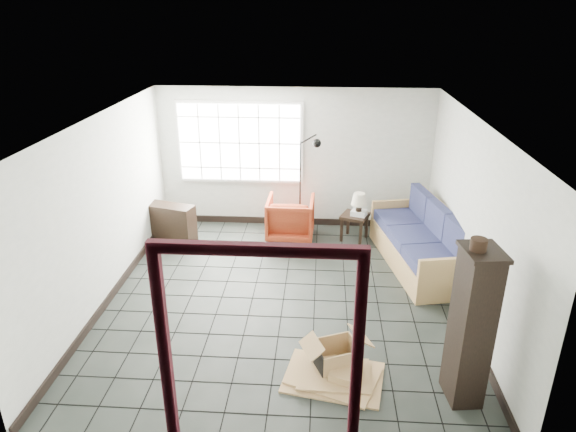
# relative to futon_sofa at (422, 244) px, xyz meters

# --- Properties ---
(ground) EXTENTS (5.50, 5.50, 0.00)m
(ground) POSITION_rel_futon_sofa_xyz_m (-2.15, -1.21, -0.37)
(ground) COLOR black
(ground) RESTS_ON ground
(room_shell) EXTENTS (5.02, 5.52, 2.61)m
(room_shell) POSITION_rel_futon_sofa_xyz_m (-2.15, -1.18, 1.31)
(room_shell) COLOR #B4BAB3
(room_shell) RESTS_ON ground
(window_panel) EXTENTS (2.32, 0.08, 1.52)m
(window_panel) POSITION_rel_futon_sofa_xyz_m (-3.15, 1.49, 1.23)
(window_panel) COLOR silver
(window_panel) RESTS_ON ground
(doorway_trim) EXTENTS (1.80, 0.08, 2.20)m
(doorway_trim) POSITION_rel_futon_sofa_xyz_m (-2.15, -3.91, 1.01)
(doorway_trim) COLOR #350C14
(doorway_trim) RESTS_ON ground
(futon_sofa) EXTENTS (1.33, 2.46, 1.03)m
(futon_sofa) POSITION_rel_futon_sofa_xyz_m (0.00, 0.00, 0.00)
(futon_sofa) COLOR tan
(futon_sofa) RESTS_ON ground
(armchair) EXTENTS (0.84, 0.79, 0.84)m
(armchair) POSITION_rel_futon_sofa_xyz_m (-2.18, 0.90, 0.05)
(armchair) COLOR maroon
(armchair) RESTS_ON ground
(side_table) EXTENTS (0.57, 0.57, 0.48)m
(side_table) POSITION_rel_futon_sofa_xyz_m (-1.03, 0.90, 0.02)
(side_table) COLOR black
(side_table) RESTS_ON ground
(table_lamp) EXTENTS (0.32, 0.32, 0.43)m
(table_lamp) POSITION_rel_futon_sofa_xyz_m (-0.98, 0.84, 0.41)
(table_lamp) COLOR black
(table_lamp) RESTS_ON side_table
(projector) EXTENTS (0.31, 0.28, 0.09)m
(projector) POSITION_rel_futon_sofa_xyz_m (-0.97, 0.87, 0.16)
(projector) COLOR silver
(projector) RESTS_ON side_table
(floor_lamp) EXTENTS (0.56, 0.36, 1.85)m
(floor_lamp) POSITION_rel_futon_sofa_xyz_m (-1.89, 1.19, 0.61)
(floor_lamp) COLOR black
(floor_lamp) RESTS_ON ground
(console_shelf) EXTENTS (0.92, 0.56, 0.67)m
(console_shelf) POSITION_rel_futon_sofa_xyz_m (-4.30, 0.65, -0.04)
(console_shelf) COLOR black
(console_shelf) RESTS_ON ground
(tall_shelf) EXTENTS (0.43, 0.52, 1.78)m
(tall_shelf) POSITION_rel_futon_sofa_xyz_m (-0.07, -3.03, 0.53)
(tall_shelf) COLOR black
(tall_shelf) RESTS_ON ground
(pot) EXTENTS (0.18, 0.18, 0.12)m
(pot) POSITION_rel_futon_sofa_xyz_m (-0.13, -3.04, 1.46)
(pot) COLOR black
(pot) RESTS_ON tall_shelf
(open_box) EXTENTS (0.88, 0.66, 0.45)m
(open_box) POSITION_rel_futon_sofa_xyz_m (-1.42, -2.66, -0.21)
(open_box) COLOR #9E834C
(open_box) RESTS_ON ground
(cardboard_pile) EXTENTS (1.22, 1.02, 0.16)m
(cardboard_pile) POSITION_rel_futon_sofa_xyz_m (-1.43, -2.85, -0.33)
(cardboard_pile) COLOR #9E834C
(cardboard_pile) RESTS_ON ground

